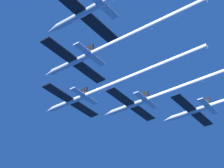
% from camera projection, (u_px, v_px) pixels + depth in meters
% --- Properties ---
extents(jet_lead, '(18.34, 45.13, 3.04)m').
position_uv_depth(jet_lead, '(104.00, 88.00, 94.79)').
color(jet_lead, '#B2BAC6').
extents(jet_left_wing, '(18.34, 39.04, 3.04)m').
position_uv_depth(jet_left_wing, '(104.00, 48.00, 81.66)').
color(jet_left_wing, '#B2BAC6').
extents(jet_right_wing, '(18.34, 44.67, 3.04)m').
position_uv_depth(jet_right_wing, '(167.00, 92.00, 96.00)').
color(jet_right_wing, '#B2BAC6').
extents(jet_right_outer, '(18.34, 40.80, 3.04)m').
position_uv_depth(jet_right_outer, '(224.00, 101.00, 97.74)').
color(jet_right_outer, '#B2BAC6').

